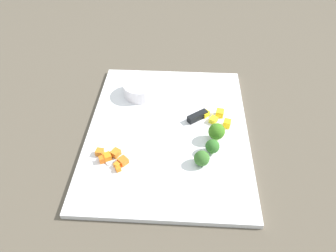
# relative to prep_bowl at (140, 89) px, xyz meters

# --- Properties ---
(ground_plane) EXTENTS (4.00, 4.00, 0.00)m
(ground_plane) POSITION_rel_prep_bowl_xyz_m (0.13, 0.08, -0.03)
(ground_plane) COLOR brown
(cutting_board) EXTENTS (0.50, 0.38, 0.01)m
(cutting_board) POSITION_rel_prep_bowl_xyz_m (0.13, 0.08, -0.02)
(cutting_board) COLOR white
(cutting_board) RESTS_ON ground_plane
(prep_bowl) EXTENTS (0.09, 0.09, 0.03)m
(prep_bowl) POSITION_rel_prep_bowl_xyz_m (0.00, 0.00, 0.00)
(prep_bowl) COLOR white
(prep_bowl) RESTS_ON cutting_board
(chef_knife) EXTENTS (0.19, 0.23, 0.02)m
(chef_knife) POSITION_rel_prep_bowl_xyz_m (0.14, 0.10, -0.01)
(chef_knife) COLOR silver
(chef_knife) RESTS_ON cutting_board
(carrot_dice_0) EXTENTS (0.02, 0.02, 0.02)m
(carrot_dice_0) POSITION_rel_prep_bowl_xyz_m (0.24, -0.04, -0.01)
(carrot_dice_0) COLOR orange
(carrot_dice_0) RESTS_ON cutting_board
(carrot_dice_1) EXTENTS (0.02, 0.02, 0.01)m
(carrot_dice_1) POSITION_rel_prep_bowl_xyz_m (0.26, -0.02, -0.01)
(carrot_dice_1) COLOR orange
(carrot_dice_1) RESTS_ON cutting_board
(carrot_dice_2) EXTENTS (0.01, 0.01, 0.01)m
(carrot_dice_2) POSITION_rel_prep_bowl_xyz_m (0.27, -0.02, -0.01)
(carrot_dice_2) COLOR orange
(carrot_dice_2) RESTS_ON cutting_board
(carrot_dice_3) EXTENTS (0.02, 0.02, 0.01)m
(carrot_dice_3) POSITION_rel_prep_bowl_xyz_m (0.22, -0.06, -0.01)
(carrot_dice_3) COLOR orange
(carrot_dice_3) RESTS_ON cutting_board
(carrot_dice_4) EXTENTS (0.03, 0.03, 0.01)m
(carrot_dice_4) POSITION_rel_prep_bowl_xyz_m (0.25, -0.01, -0.01)
(carrot_dice_4) COLOR orange
(carrot_dice_4) RESTS_ON cutting_board
(carrot_dice_5) EXTENTS (0.03, 0.02, 0.02)m
(carrot_dice_5) POSITION_rel_prep_bowl_xyz_m (0.23, -0.03, -0.01)
(carrot_dice_5) COLOR orange
(carrot_dice_5) RESTS_ON cutting_board
(carrot_dice_6) EXTENTS (0.02, 0.02, 0.01)m
(carrot_dice_6) POSITION_rel_prep_bowl_xyz_m (0.25, -0.06, -0.01)
(carrot_dice_6) COLOR orange
(carrot_dice_6) RESTS_ON cutting_board
(pepper_dice_0) EXTENTS (0.02, 0.02, 0.02)m
(pepper_dice_0) POSITION_rel_prep_bowl_xyz_m (0.12, 0.23, -0.01)
(pepper_dice_0) COLOR yellow
(pepper_dice_0) RESTS_ON cutting_board
(pepper_dice_1) EXTENTS (0.02, 0.02, 0.01)m
(pepper_dice_1) POSITION_rel_prep_bowl_xyz_m (0.10, 0.19, -0.01)
(pepper_dice_1) COLOR yellow
(pepper_dice_1) RESTS_ON cutting_board
(pepper_dice_2) EXTENTS (0.02, 0.02, 0.02)m
(pepper_dice_2) POSITION_rel_prep_bowl_xyz_m (0.08, 0.21, -0.01)
(pepper_dice_2) COLOR yellow
(pepper_dice_2) RESTS_ON cutting_board
(pepper_dice_3) EXTENTS (0.02, 0.02, 0.01)m
(pepper_dice_3) POSITION_rel_prep_bowl_xyz_m (0.14, 0.21, -0.01)
(pepper_dice_3) COLOR yellow
(pepper_dice_3) RESTS_ON cutting_board
(pepper_dice_4) EXTENTS (0.03, 0.02, 0.01)m
(pepper_dice_4) POSITION_rel_prep_bowl_xyz_m (0.08, 0.17, -0.01)
(pepper_dice_4) COLOR yellow
(pepper_dice_4) RESTS_ON cutting_board
(broccoli_floret_0) EXTENTS (0.03, 0.03, 0.03)m
(broccoli_floret_0) POSITION_rel_prep_bowl_xyz_m (0.20, 0.19, 0.00)
(broccoli_floret_0) COLOR #85B463
(broccoli_floret_0) RESTS_ON cutting_board
(broccoli_floret_1) EXTENTS (0.04, 0.04, 0.05)m
(broccoli_floret_1) POSITION_rel_prep_bowl_xyz_m (0.16, 0.20, 0.01)
(broccoli_floret_1) COLOR #90B262
(broccoli_floret_1) RESTS_ON cutting_board
(broccoli_floret_2) EXTENTS (0.03, 0.03, 0.03)m
(broccoli_floret_2) POSITION_rel_prep_bowl_xyz_m (0.24, 0.16, -0.00)
(broccoli_floret_2) COLOR #8FBC5E
(broccoli_floret_2) RESTS_ON cutting_board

